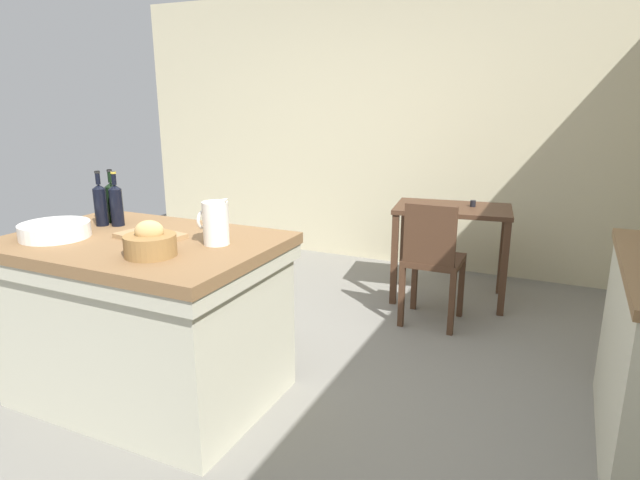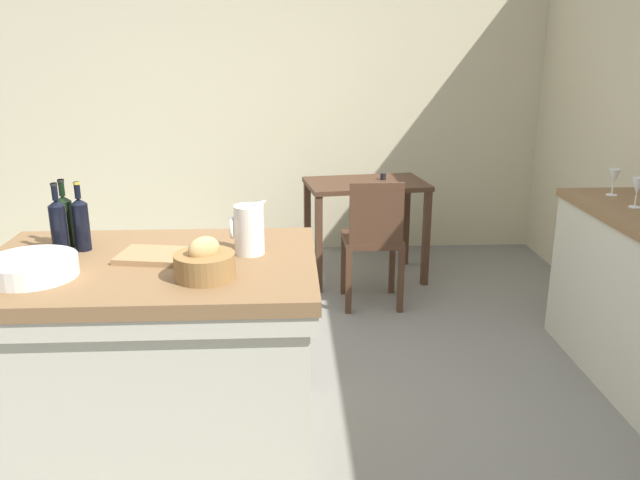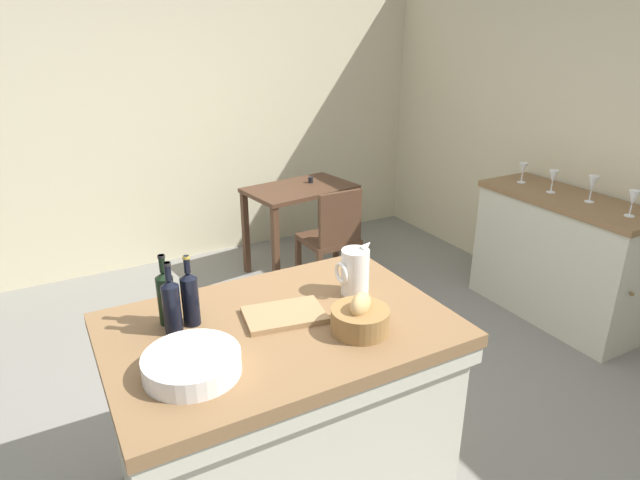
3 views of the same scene
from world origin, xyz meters
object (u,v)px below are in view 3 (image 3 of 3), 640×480
Objects in this scene: wine_bottle_dark at (190,297)px; wine_bottle_amber at (166,296)px; writing_desk at (300,201)px; cutting_board at (284,315)px; wine_bottle_green at (172,305)px; wine_glass_far_left at (633,199)px; wine_glass_left at (592,184)px; wash_bowl at (192,364)px; side_cabinet at (559,258)px; wine_glass_right at (523,169)px; wooden_chair at (332,239)px; pitcher at (355,271)px; island_table at (282,405)px; wine_glass_middle at (553,177)px; bread_basket at (360,318)px.

wine_bottle_amber is at bearing 147.35° from wine_bottle_dark.
writing_desk is 2.86× the size of cutting_board.
wine_bottle_green is (0.00, -0.09, 0.00)m from wine_bottle_amber.
wine_glass_left is at bearing 83.94° from wine_glass_far_left.
wine_bottle_dark reaches higher than wash_bowl.
side_cabinet is at bearing 7.44° from wine_bottle_dark.
side_cabinet is 2.99m from wine_bottle_amber.
side_cabinet is at bearing -88.25° from wine_glass_right.
wooden_chair is at bearing 154.41° from wine_glass_right.
wine_glass_left is (2.10, 0.32, 0.04)m from pitcher.
wine_glass_middle is (2.48, 0.69, 0.56)m from island_table.
wooden_chair is at bearing 144.77° from wine_glass_middle.
bread_basket is at bearing -161.39° from side_cabinet.
island_table is at bearing -177.84° from wine_glass_far_left.
cutting_board is 0.50m from wine_bottle_amber.
wine_bottle_amber is (0.01, 0.40, 0.09)m from wash_bowl.
cutting_board is at bearing -126.00° from wooden_chair.
island_table is 1.11× the size of side_cabinet.
pitcher is 1.67× the size of wine_glass_right.
wine_bottle_green is 2.90m from wine_glass_far_left.
wine_bottle_dark is at bearing -164.10° from wine_glass_right.
bread_basket is at bearing -33.31° from wine_bottle_dark.
wine_glass_left is at bearing 5.23° from wine_bottle_green.
wine_glass_middle is at bearing 10.77° from wine_bottle_green.
wine_bottle_dark is 1.89× the size of wine_glass_middle.
wooden_chair is at bearing 54.00° from cutting_board.
wine_glass_right is (0.01, 0.29, -0.01)m from wine_glass_middle.
bread_basket is at bearing -33.23° from wine_bottle_amber.
wine_glass_right is (-0.03, 0.57, -0.02)m from wine_glass_left.
wine_bottle_green reaches higher than wine_glass_right.
pitcher reaches higher than writing_desk.
writing_desk is 0.60m from wooden_chair.
wine_glass_right is at bearing 21.38° from island_table.
wine_glass_middle is (2.22, 0.90, 0.08)m from bread_basket.
wine_bottle_green is at bearing 176.24° from pitcher.
writing_desk is 2.74× the size of wash_bowl.
cutting_board is (-2.47, -0.51, 0.45)m from side_cabinet.
wooden_chair is 1.56m from wine_glass_right.
wine_glass_right is at bearing 15.90° from wine_bottle_dark.
cutting_board is 0.40m from wine_bottle_dark.
wine_bottle_amber reaches higher than island_table.
pitcher is (-0.76, -1.52, 0.52)m from wooden_chair.
wine_glass_middle is (2.80, 0.51, 0.01)m from wine_bottle_dark.
wine_glass_far_left is (-0.01, -0.45, 0.58)m from side_cabinet.
writing_desk is at bearing 53.02° from wine_bottle_dark.
wash_bowl is at bearing -106.21° from wine_bottle_dark.
island_table is at bearing -28.81° from wine_bottle_dark.
pitcher is 2.26m from wine_glass_right.
island_table is at bearing -170.80° from wine_glass_left.
wine_bottle_amber is at bearing 170.13° from pitcher.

